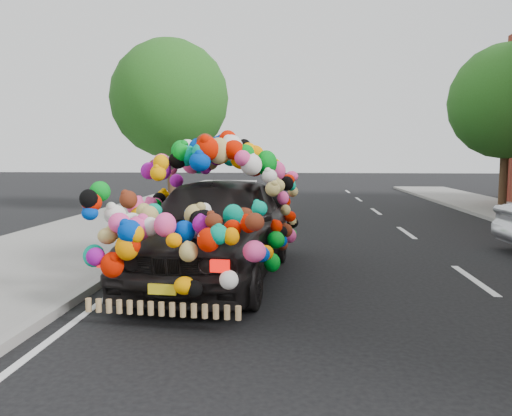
{
  "coord_description": "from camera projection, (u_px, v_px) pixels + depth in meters",
  "views": [
    {
      "loc": [
        0.68,
        -8.24,
        2.03
      ],
      "look_at": [
        -0.03,
        0.68,
        1.08
      ],
      "focal_mm": 35.0,
      "sensor_mm": 36.0,
      "label": 1
    }
  ],
  "objects": [
    {
      "name": "ground",
      "position": [
        254.0,
        276.0,
        8.43
      ],
      "size": [
        100.0,
        100.0,
        0.0
      ],
      "primitive_type": "plane",
      "color": "black",
      "rests_on": "ground"
    },
    {
      "name": "sidewalk",
      "position": [
        11.0,
        268.0,
        8.76
      ],
      "size": [
        4.0,
        60.0,
        0.12
      ],
      "primitive_type": "cube",
      "color": "gray",
      "rests_on": "ground"
    },
    {
      "name": "kerb",
      "position": [
        119.0,
        270.0,
        8.61
      ],
      "size": [
        0.15,
        60.0,
        0.13
      ],
      "primitive_type": "cube",
      "color": "gray",
      "rests_on": "ground"
    },
    {
      "name": "lane_markings",
      "position": [
        474.0,
        280.0,
        8.15
      ],
      "size": [
        6.0,
        50.0,
        0.01
      ],
      "primitive_type": null,
      "color": "silver",
      "rests_on": "ground"
    },
    {
      "name": "tree_near_sidewalk",
      "position": [
        170.0,
        99.0,
        17.72
      ],
      "size": [
        4.2,
        4.2,
        6.13
      ],
      "color": "#332114",
      "rests_on": "ground"
    },
    {
      "name": "tree_far_b",
      "position": [
        507.0,
        101.0,
        17.31
      ],
      "size": [
        4.0,
        4.0,
        5.9
      ],
      "color": "#332114",
      "rests_on": "ground"
    },
    {
      "name": "plush_art_car",
      "position": [
        216.0,
        205.0,
        8.2
      ],
      "size": [
        2.84,
        5.42,
        2.36
      ],
      "rotation": [
        0.0,
        0.0,
        -0.09
      ],
      "color": "black",
      "rests_on": "ground"
    },
    {
      "name": "navy_sedan",
      "position": [
        220.0,
        207.0,
        13.88
      ],
      "size": [
        1.87,
        4.16,
        1.19
      ],
      "primitive_type": "imported",
      "rotation": [
        0.0,
        0.0,
        0.05
      ],
      "color": "black",
      "rests_on": "ground"
    }
  ]
}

